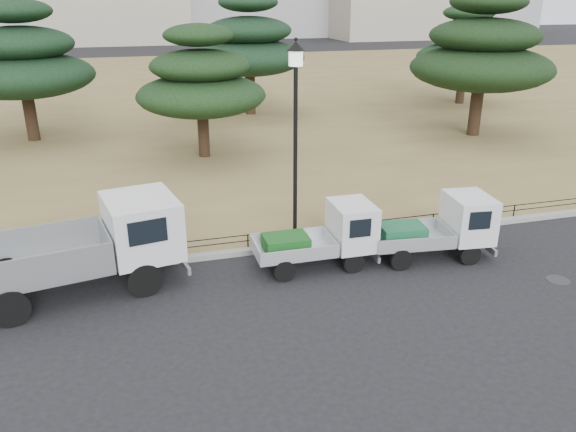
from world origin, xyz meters
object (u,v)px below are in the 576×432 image
object	(u,v)px
truck_kei_front	(324,236)
truck_kei_rear	(439,227)
truck_large	(87,244)
street_lamp	(296,111)

from	to	relation	value
truck_kei_front	truck_kei_rear	size ratio (longest dim) A/B	0.93
truck_large	street_lamp	distance (m)	6.49
truck_kei_front	truck_kei_rear	bearing A→B (deg)	-5.57
street_lamp	truck_kei_front	bearing A→B (deg)	-76.83
truck_kei_front	truck_kei_rear	world-z (taller)	truck_kei_rear
truck_kei_rear	street_lamp	world-z (taller)	street_lamp
truck_kei_rear	street_lamp	size ratio (longest dim) A/B	0.62
truck_large	truck_kei_front	size ratio (longest dim) A/B	1.66
street_lamp	truck_large	bearing A→B (deg)	-167.67
truck_kei_front	truck_large	bearing A→B (deg)	177.62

